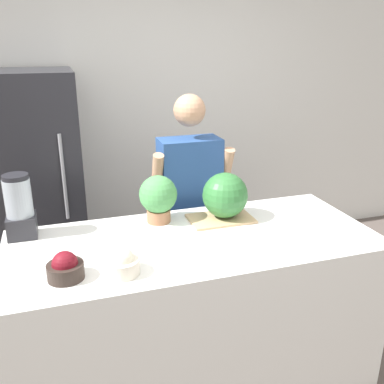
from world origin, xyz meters
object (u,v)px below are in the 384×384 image
bowl_cherries (65,268)px  person (190,209)px  blender (19,207)px  refrigerator (37,187)px  watermelon (225,195)px  potted_plant (158,197)px  bowl_cream (122,263)px

bowl_cherries → person: bearing=45.5°
person → blender: (-1.06, -0.34, 0.27)m
refrigerator → watermelon: 1.59m
refrigerator → bowl_cherries: 1.56m
bowl_cherries → blender: 0.57m
blender → refrigerator: bearing=87.7°
potted_plant → bowl_cherries: bearing=-137.8°
person → watermelon: size_ratio=6.00×
watermelon → bowl_cream: watermelon is taller
refrigerator → watermelon: size_ratio=6.46×
person → blender: bearing=-162.0°
bowl_cream → potted_plant: size_ratio=0.59×
bowl_cream → watermelon: bearing=33.4°
refrigerator → person: size_ratio=1.08×
refrigerator → bowl_cream: size_ratio=10.48×
bowl_cream → blender: blender is taller
blender → potted_plant: (0.75, -0.03, -0.01)m
person → potted_plant: size_ratio=5.75×
refrigerator → potted_plant: 1.29m
refrigerator → bowl_cherries: bearing=-84.0°
watermelon → bowl_cherries: (-0.93, -0.42, -0.10)m
refrigerator → person: bearing=-33.8°
refrigerator → blender: bearing=-92.3°
refrigerator → person: refrigerator is taller
bowl_cherries → blender: blender is taller
blender → watermelon: bearing=-5.5°
refrigerator → bowl_cream: (0.41, -1.58, 0.11)m
watermelon → potted_plant: size_ratio=0.96×
refrigerator → blender: (-0.04, -1.02, 0.22)m
watermelon → bowl_cherries: bearing=-155.8°
bowl_cream → refrigerator: bearing=104.5°
refrigerator → blender: refrigerator is taller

